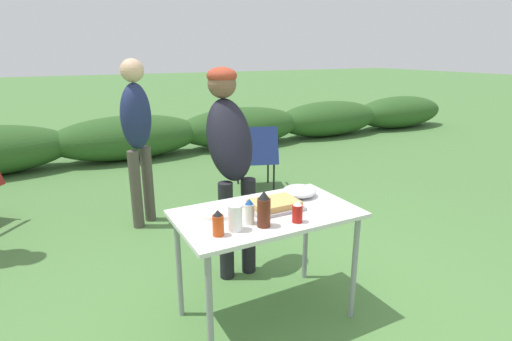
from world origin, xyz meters
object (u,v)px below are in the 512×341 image
hot_sauce_bottle (218,223)px  standing_person_in_red_jacket (137,128)px  mayo_bottle (249,212)px  mixing_bowl (299,191)px  bbq_sauce_bottle (264,210)px  ketchup_bottle (297,212)px  standing_person_in_olive_jacket (230,148)px  plate_stack (218,211)px  food_tray (274,205)px  camp_chair_near_hedge (257,155)px  folding_table (267,223)px  paper_cup_stack (235,218)px

hot_sauce_bottle → standing_person_in_red_jacket: size_ratio=0.09×
mayo_bottle → standing_person_in_red_jacket: 1.99m
mixing_bowl → bbq_sauce_bottle: (-0.45, -0.32, 0.07)m
ketchup_bottle → bbq_sauce_bottle: (-0.20, 0.04, 0.04)m
ketchup_bottle → standing_person_in_red_jacket: size_ratio=0.08×
ketchup_bottle → hot_sauce_bottle: bearing=173.8°
standing_person_in_olive_jacket → standing_person_in_red_jacket: (-0.43, 1.20, -0.01)m
mayo_bottle → hot_sauce_bottle: size_ratio=1.03×
mixing_bowl → ketchup_bottle: (-0.25, -0.35, 0.03)m
plate_stack → mayo_bottle: size_ratio=1.70×
food_tray → ketchup_bottle: 0.23m
plate_stack → camp_chair_near_hedge: bearing=56.8°
food_tray → hot_sauce_bottle: 0.48m
plate_stack → ketchup_bottle: size_ratio=1.92×
ketchup_bottle → hot_sauce_bottle: (-0.47, 0.05, 0.01)m
folding_table → food_tray: size_ratio=3.37×
ketchup_bottle → hot_sauce_bottle: 0.47m
bbq_sauce_bottle → standing_person_in_olive_jacket: bearing=78.2°
ketchup_bottle → camp_chair_near_hedge: 2.64m
mayo_bottle → camp_chair_near_hedge: mayo_bottle is taller
plate_stack → hot_sauce_bottle: 0.31m
food_tray → standing_person_in_olive_jacket: size_ratio=0.21×
bbq_sauce_bottle → camp_chair_near_hedge: (1.21, 2.38, -0.37)m
paper_cup_stack → ketchup_bottle: 0.37m
mayo_bottle → hot_sauce_bottle: 0.22m
ketchup_bottle → standing_person_in_red_jacket: 2.14m
paper_cup_stack → bbq_sauce_bottle: size_ratio=0.70×
folding_table → mayo_bottle: bearing=-149.1°
mayo_bottle → hot_sauce_bottle: (-0.21, -0.06, -0.00)m
food_tray → mayo_bottle: 0.27m
paper_cup_stack → standing_person_in_red_jacket: (-0.09, 2.01, 0.17)m
mayo_bottle → camp_chair_near_hedge: size_ratio=0.18×
mixing_bowl → bbq_sauce_bottle: bbq_sauce_bottle is taller
food_tray → hot_sauce_bottle: bearing=-158.3°
folding_table → mixing_bowl: mixing_bowl is taller
paper_cup_stack → camp_chair_near_hedge: 2.74m
folding_table → hot_sauce_bottle: size_ratio=7.56×
plate_stack → standing_person_in_red_jacket: bearing=93.2°
standing_person_in_red_jacket → mayo_bottle: bearing=-123.4°
folding_table → bbq_sauce_bottle: 0.27m
paper_cup_stack → hot_sauce_bottle: (-0.11, -0.01, -0.00)m
folding_table → food_tray: bearing=14.3°
plate_stack → paper_cup_stack: size_ratio=1.74×
paper_cup_stack → mayo_bottle: size_ratio=0.98×
ketchup_bottle → standing_person_in_olive_jacket: 0.90m
mayo_bottle → camp_chair_near_hedge: (1.26, 2.31, -0.34)m
mixing_bowl → ketchup_bottle: bearing=-125.3°
bbq_sauce_bottle → standing_person_in_red_jacket: bearing=97.0°
ketchup_bottle → bbq_sauce_bottle: 0.20m
folding_table → paper_cup_stack: (-0.28, -0.15, 0.15)m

